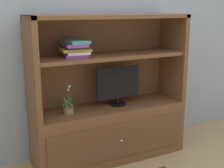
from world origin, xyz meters
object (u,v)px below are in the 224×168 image
object	(u,v)px
media_console	(110,115)
magazine_stack	(75,48)
tv_monitor	(118,85)
potted_plant	(68,109)

from	to	relation	value
media_console	magazine_stack	size ratio (longest dim) A/B	4.65
tv_monitor	magazine_stack	world-z (taller)	magazine_stack
potted_plant	tv_monitor	bearing A→B (deg)	2.49
magazine_stack	potted_plant	bearing A→B (deg)	-161.47
media_console	potted_plant	size ratio (longest dim) A/B	5.64
potted_plant	magazine_stack	bearing A→B (deg)	18.53
tv_monitor	potted_plant	xyz separation A→B (m)	(-0.56, -0.02, -0.18)
media_console	magazine_stack	bearing A→B (deg)	-179.40
tv_monitor	media_console	bearing A→B (deg)	173.04
media_console	tv_monitor	size ratio (longest dim) A/B	3.33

